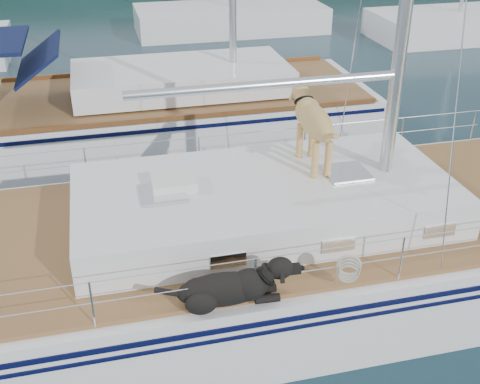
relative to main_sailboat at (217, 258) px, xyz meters
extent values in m
plane|color=black|center=(-0.10, 0.00, -0.68)|extent=(120.00, 120.00, 0.00)
cube|color=white|center=(-0.10, 0.00, -0.18)|extent=(12.00, 3.80, 1.40)
cube|color=brown|center=(-0.10, 0.00, 0.55)|extent=(11.52, 3.50, 0.06)
cube|color=white|center=(0.70, 0.00, 0.85)|extent=(5.20, 2.50, 0.55)
cylinder|color=silver|center=(0.70, 0.00, 2.53)|extent=(3.60, 0.12, 0.12)
cylinder|color=silver|center=(-0.10, -1.74, 1.14)|extent=(10.56, 0.01, 0.01)
cylinder|color=silver|center=(-0.10, 1.75, 1.14)|extent=(10.56, 0.01, 0.01)
cube|color=blue|center=(-0.77, 1.11, 0.60)|extent=(0.75, 0.69, 0.05)
cube|color=silver|center=(-0.54, 0.18, 1.20)|extent=(0.59, 0.49, 0.15)
torus|color=beige|center=(1.18, -1.84, 0.94)|extent=(0.38, 0.22, 0.36)
cube|color=white|center=(-0.73, 6.06, -0.23)|extent=(11.00, 3.50, 1.30)
cube|color=brown|center=(-0.73, 6.06, 0.42)|extent=(10.56, 3.29, 0.06)
cube|color=white|center=(0.47, 6.06, 0.77)|extent=(4.80, 2.30, 0.55)
cube|color=white|center=(3.90, 16.00, -0.28)|extent=(7.20, 3.00, 1.10)
cube|color=white|center=(11.90, 13.00, -0.28)|extent=(6.40, 3.00, 1.10)
camera|label=1|loc=(-1.38, -7.03, 4.95)|focal=45.00mm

